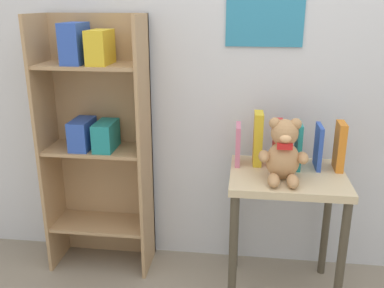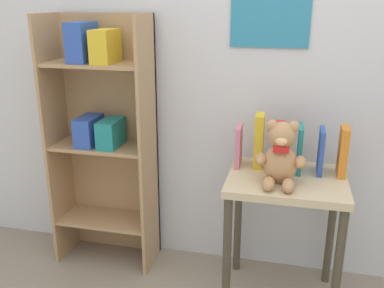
# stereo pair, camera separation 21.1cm
# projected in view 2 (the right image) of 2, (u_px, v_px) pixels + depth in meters

# --- Properties ---
(wall_back) EXTENTS (4.80, 0.07, 2.50)m
(wall_back) POSITION_uv_depth(u_px,v_px,m) (269.00, 44.00, 2.16)
(wall_back) COLOR silver
(wall_back) RESTS_ON ground_plane
(bookshelf_side) EXTENTS (0.56, 0.27, 1.40)m
(bookshelf_side) POSITION_uv_depth(u_px,v_px,m) (103.00, 128.00, 2.35)
(bookshelf_side) COLOR tan
(bookshelf_side) RESTS_ON ground_plane
(display_table) EXTENTS (0.55, 0.45, 0.67)m
(display_table) POSITION_uv_depth(u_px,v_px,m) (285.00, 201.00, 2.04)
(display_table) COLOR beige
(display_table) RESTS_ON ground_plane
(teddy_bear) EXTENTS (0.22, 0.20, 0.29)m
(teddy_bear) POSITION_uv_depth(u_px,v_px,m) (281.00, 156.00, 1.90)
(teddy_bear) COLOR tan
(teddy_bear) RESTS_ON display_table
(book_standing_pink) EXTENTS (0.03, 0.14, 0.20)m
(book_standing_pink) POSITION_uv_depth(u_px,v_px,m) (239.00, 146.00, 2.13)
(book_standing_pink) COLOR #D17093
(book_standing_pink) RESTS_ON display_table
(book_standing_yellow) EXTENTS (0.05, 0.12, 0.27)m
(book_standing_yellow) POSITION_uv_depth(u_px,v_px,m) (259.00, 141.00, 2.10)
(book_standing_yellow) COLOR gold
(book_standing_yellow) RESTS_ON display_table
(book_standing_red) EXTENTS (0.05, 0.12, 0.23)m
(book_standing_red) POSITION_uv_depth(u_px,v_px,m) (279.00, 146.00, 2.07)
(book_standing_red) COLOR red
(book_standing_red) RESTS_ON display_table
(book_standing_teal) EXTENTS (0.02, 0.14, 0.23)m
(book_standing_teal) POSITION_uv_depth(u_px,v_px,m) (300.00, 149.00, 2.04)
(book_standing_teal) COLOR teal
(book_standing_teal) RESTS_ON display_table
(book_standing_blue) EXTENTS (0.02, 0.14, 0.22)m
(book_standing_blue) POSITION_uv_depth(u_px,v_px,m) (321.00, 151.00, 2.03)
(book_standing_blue) COLOR #2D51B7
(book_standing_blue) RESTS_ON display_table
(book_standing_orange) EXTENTS (0.04, 0.12, 0.24)m
(book_standing_orange) POSITION_uv_depth(u_px,v_px,m) (343.00, 151.00, 1.99)
(book_standing_orange) COLOR orange
(book_standing_orange) RESTS_ON display_table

